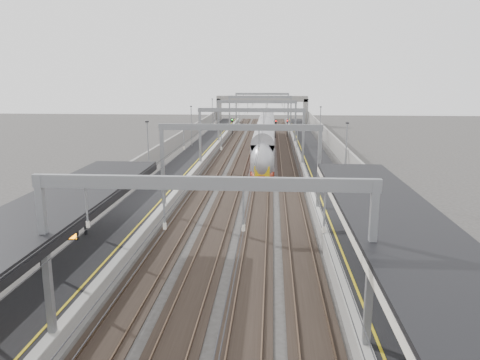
# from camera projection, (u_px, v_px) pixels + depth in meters

# --- Properties ---
(platform_left) EXTENTS (4.00, 120.00, 1.00)m
(platform_left) POSITION_uv_depth(u_px,v_px,m) (191.00, 161.00, 61.21)
(platform_left) COLOR black
(platform_left) RESTS_ON ground
(platform_right) EXTENTS (4.00, 120.00, 1.00)m
(platform_right) POSITION_uv_depth(u_px,v_px,m) (314.00, 162.00, 60.14)
(platform_right) COLOR black
(platform_right) RESTS_ON ground
(tracks) EXTENTS (11.40, 140.00, 0.20)m
(tracks) POSITION_uv_depth(u_px,v_px,m) (252.00, 165.00, 60.77)
(tracks) COLOR black
(tracks) RESTS_ON ground
(overhead_line) EXTENTS (13.00, 140.00, 6.60)m
(overhead_line) POSITION_uv_depth(u_px,v_px,m) (254.00, 114.00, 65.92)
(overhead_line) COLOR gray
(overhead_line) RESTS_ON platform_left
(canopy_left) EXTENTS (4.40, 30.00, 4.24)m
(canopy_left) POSITION_uv_depth(u_px,v_px,m) (15.00, 228.00, 19.29)
(canopy_left) COLOR black
(canopy_left) RESTS_ON platform_left
(canopy_right) EXTENTS (4.40, 30.00, 4.24)m
(canopy_right) POSITION_uv_depth(u_px,v_px,m) (412.00, 237.00, 18.21)
(canopy_right) COLOR black
(canopy_right) RESTS_ON platform_right
(overbridge) EXTENTS (22.00, 2.20, 6.90)m
(overbridge) POSITION_uv_depth(u_px,v_px,m) (262.00, 102.00, 113.25)
(overbridge) COLOR gray
(overbridge) RESTS_ON ground
(wall_left) EXTENTS (0.30, 120.00, 3.20)m
(wall_left) POSITION_uv_depth(u_px,v_px,m) (167.00, 152.00, 61.19)
(wall_left) COLOR gray
(wall_left) RESTS_ON ground
(wall_right) EXTENTS (0.30, 120.00, 3.20)m
(wall_right) POSITION_uv_depth(u_px,v_px,m) (340.00, 154.00, 59.69)
(wall_right) COLOR gray
(wall_right) RESTS_ON ground
(train) EXTENTS (2.65, 48.30, 4.19)m
(train) POSITION_uv_depth(u_px,v_px,m) (265.00, 139.00, 71.20)
(train) COLOR maroon
(train) RESTS_ON ground
(bench) EXTENTS (1.04, 1.66, 0.84)m
(bench) POSITION_uv_depth(u_px,v_px,m) (411.00, 282.00, 22.63)
(bench) COLOR black
(bench) RESTS_ON platform_right
(signal_green) EXTENTS (0.32, 0.32, 3.48)m
(signal_green) POSITION_uv_depth(u_px,v_px,m) (232.00, 124.00, 90.56)
(signal_green) COLOR black
(signal_green) RESTS_ON ground
(signal_red_near) EXTENTS (0.32, 0.32, 3.48)m
(signal_red_near) POSITION_uv_depth(u_px,v_px,m) (276.00, 125.00, 87.79)
(signal_red_near) COLOR black
(signal_red_near) RESTS_ON ground
(signal_red_far) EXTENTS (0.32, 0.32, 3.48)m
(signal_red_far) POSITION_uv_depth(u_px,v_px,m) (287.00, 125.00, 88.53)
(signal_red_far) COLOR black
(signal_red_far) RESTS_ON ground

